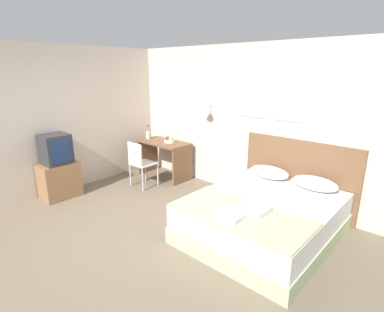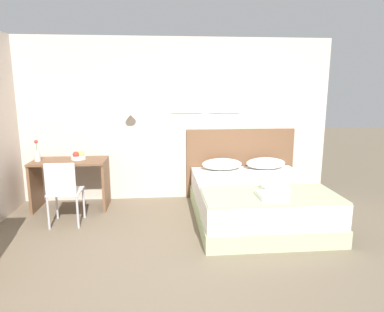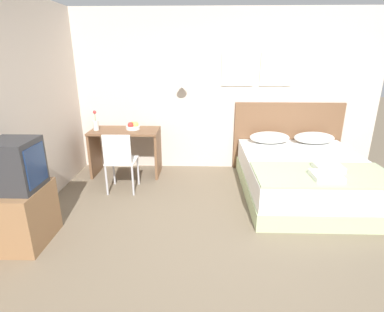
% 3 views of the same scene
% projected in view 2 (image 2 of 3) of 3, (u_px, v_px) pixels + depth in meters
% --- Properties ---
extents(ground_plane, '(24.00, 24.00, 0.00)m').
position_uv_depth(ground_plane, '(171.00, 277.00, 3.43)').
color(ground_plane, '#756651').
extents(wall_back, '(5.48, 0.31, 2.65)m').
position_uv_depth(wall_back, '(166.00, 120.00, 5.65)').
color(wall_back, beige).
rests_on(wall_back, ground_plane).
extents(bed, '(1.72, 2.07, 0.54)m').
position_uv_depth(bed, '(256.00, 201.00, 4.88)').
color(bed, '#B2C693').
rests_on(bed, ground_plane).
extents(headboard, '(1.84, 0.06, 1.17)m').
position_uv_depth(headboard, '(240.00, 163.00, 5.86)').
color(headboard, brown).
rests_on(headboard, ground_plane).
extents(pillow_left, '(0.65, 0.38, 0.19)m').
position_uv_depth(pillow_left, '(222.00, 164.00, 5.55)').
color(pillow_left, white).
rests_on(pillow_left, bed).
extents(pillow_right, '(0.65, 0.38, 0.19)m').
position_uv_depth(pillow_right, '(266.00, 163.00, 5.62)').
color(pillow_right, white).
rests_on(pillow_right, bed).
extents(throw_blanket, '(1.67, 0.83, 0.02)m').
position_uv_depth(throw_blanket, '(270.00, 195.00, 4.24)').
color(throw_blanket, '#B2C693').
rests_on(throw_blanket, bed).
extents(folded_towel_near_foot, '(0.33, 0.28, 0.06)m').
position_uv_depth(folded_towel_near_foot, '(275.00, 188.00, 4.38)').
color(folded_towel_near_foot, white).
rests_on(folded_towel_near_foot, throw_blanket).
extents(folded_towel_mid_bed, '(0.33, 0.31, 0.06)m').
position_uv_depth(folded_towel_mid_bed, '(272.00, 195.00, 4.09)').
color(folded_towel_mid_bed, white).
rests_on(folded_towel_mid_bed, throw_blanket).
extents(desk, '(1.10, 0.59, 0.77)m').
position_uv_depth(desk, '(70.00, 175.00, 5.27)').
color(desk, brown).
rests_on(desk, ground_plane).
extents(desk_chair, '(0.42, 0.42, 0.90)m').
position_uv_depth(desk_chair, '(63.00, 188.00, 4.58)').
color(desk_chair, white).
rests_on(desk_chair, ground_plane).
extents(fruit_bowl, '(0.22, 0.22, 0.13)m').
position_uv_depth(fruit_bowl, '(78.00, 156.00, 5.26)').
color(fruit_bowl, silver).
rests_on(fruit_bowl, desk).
extents(flower_vase, '(0.09, 0.09, 0.32)m').
position_uv_depth(flower_vase, '(37.00, 154.00, 5.13)').
color(flower_vase, silver).
rests_on(flower_vase, desk).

